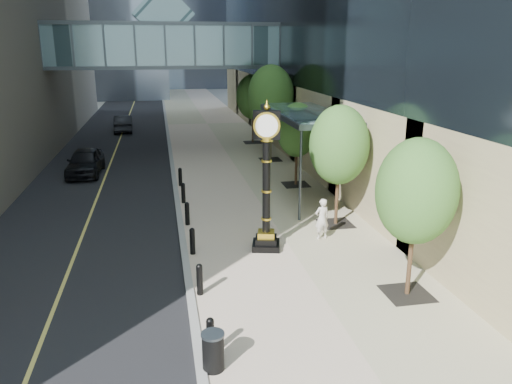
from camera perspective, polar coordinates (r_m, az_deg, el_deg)
ground at (r=12.83m, az=8.15°, el=-19.27°), size 320.00×320.00×0.00m
road at (r=50.47m, az=-14.76°, el=7.27°), size 8.00×180.00×0.02m
sidewalk at (r=50.57m, az=-5.61°, el=7.77°), size 8.00×180.00×0.06m
curb at (r=50.36m, az=-10.19°, el=7.56°), size 0.25×180.00×0.07m
skywalk at (r=37.82m, az=-10.40°, el=16.44°), size 17.00×4.20×5.80m
entrance_canopy at (r=25.06m, az=5.73°, el=8.77°), size 3.00×8.00×4.38m
bollard_row at (r=20.06m, az=-7.59°, el=-4.05°), size 0.20×16.20×0.90m
street_trees at (r=28.59m, az=3.87°, el=8.80°), size 3.06×28.49×6.29m
street_clock at (r=18.32m, az=1.20°, el=0.40°), size 1.23×1.23×5.44m
trash_bin at (r=12.37m, az=-4.92°, el=-17.79°), size 0.59×0.59×0.90m
pedestrian at (r=19.90m, az=7.55°, el=-3.05°), size 0.67×0.51×1.66m
car_near at (r=31.66m, az=-18.92°, el=3.30°), size 2.04×4.68×1.57m
car_far at (r=47.23m, az=-14.92°, el=7.59°), size 1.71×4.48×1.46m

